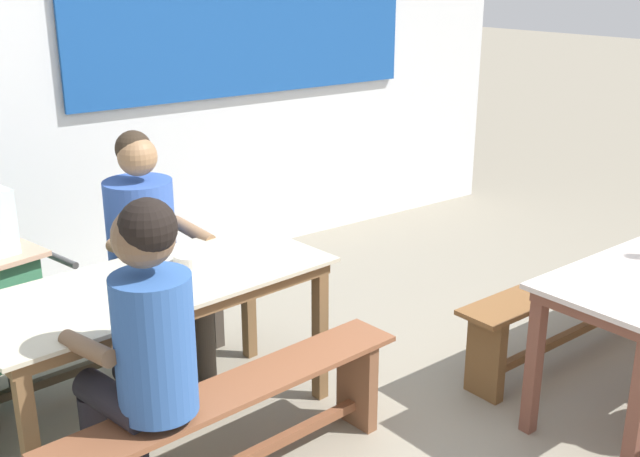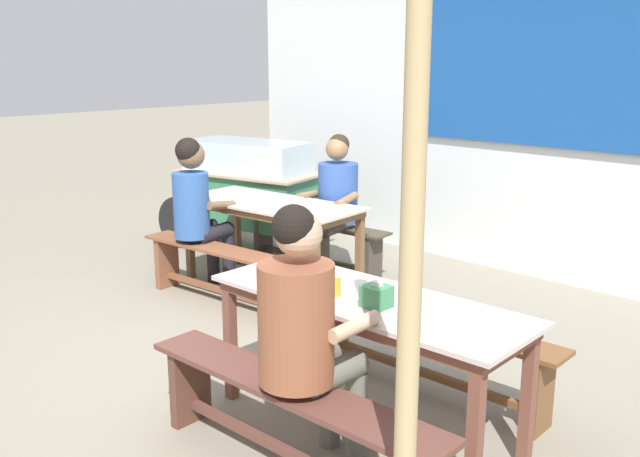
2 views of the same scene
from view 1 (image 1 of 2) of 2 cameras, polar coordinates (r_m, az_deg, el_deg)
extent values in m
plane|color=gray|center=(3.71, 11.75, -15.83)|extent=(40.00, 40.00, 0.00)
cube|color=silver|center=(5.49, -11.23, 11.17)|extent=(6.21, 0.12, 2.78)
cube|color=beige|center=(3.53, -12.17, -3.90)|extent=(1.68, 0.85, 0.02)
cube|color=brown|center=(3.55, -12.12, -4.48)|extent=(1.60, 0.78, 0.06)
cube|color=brown|center=(4.29, -5.32, -5.32)|extent=(0.07, 0.07, 0.68)
cube|color=brown|center=(3.87, 0.00, -8.01)|extent=(0.07, 0.07, 0.68)
cube|color=brown|center=(3.22, -20.57, -15.41)|extent=(0.07, 0.07, 0.68)
cube|color=brown|center=(3.74, 15.54, -9.87)|extent=(0.06, 0.06, 0.67)
cube|color=brown|center=(3.51, 22.40, -12.63)|extent=(0.06, 0.06, 0.67)
cube|color=#463C2C|center=(4.13, -16.07, -5.14)|extent=(1.58, 0.39, 0.02)
cube|color=#403831|center=(4.52, -8.26, -5.70)|extent=(0.08, 0.22, 0.45)
cube|color=#463C2C|center=(4.28, -15.65, -9.39)|extent=(1.29, 0.16, 0.04)
cube|color=brown|center=(3.21, -6.33, -11.78)|extent=(1.66, 0.40, 0.02)
cube|color=brown|center=(3.72, 2.75, -11.27)|extent=(0.08, 0.22, 0.45)
cube|color=brown|center=(4.47, 18.34, -3.54)|extent=(1.70, 0.30, 0.02)
cube|color=brown|center=(5.15, 22.57, -3.91)|extent=(0.07, 0.21, 0.45)
cube|color=brown|center=(4.02, 12.18, -9.25)|extent=(0.07, 0.21, 0.45)
cube|color=brown|center=(4.61, 17.90, -7.53)|extent=(1.42, 0.09, 0.04)
cylinder|color=#333333|center=(4.36, -21.93, -9.22)|extent=(0.05, 0.05, 0.27)
cylinder|color=#3F3F3F|center=(4.24, -20.00, -1.55)|extent=(0.18, 0.65, 0.04)
cylinder|color=black|center=(3.45, -13.63, -14.16)|extent=(0.11, 0.11, 0.47)
cylinder|color=black|center=(3.38, -16.24, -15.24)|extent=(0.11, 0.11, 0.47)
cylinder|color=black|center=(3.19, -12.28, -11.08)|extent=(0.20, 0.39, 0.13)
cylinder|color=black|center=(3.10, -15.04, -12.19)|extent=(0.20, 0.39, 0.13)
cylinder|color=#30579C|center=(2.89, -12.13, -8.42)|extent=(0.30, 0.30, 0.54)
sphere|color=brown|center=(2.75, -12.96, -0.57)|extent=(0.23, 0.23, 0.23)
sphere|color=black|center=(2.71, -12.65, 0.08)|extent=(0.21, 0.21, 0.21)
cylinder|color=brown|center=(3.12, -11.54, -6.57)|extent=(0.12, 0.31, 0.11)
cylinder|color=brown|center=(2.96, -16.84, -8.48)|extent=(0.12, 0.31, 0.09)
cylinder|color=#413A32|center=(4.01, -10.55, -8.99)|extent=(0.11, 0.11, 0.47)
cylinder|color=#413A32|center=(4.11, -8.53, -8.18)|extent=(0.11, 0.11, 0.47)
cylinder|color=#413A32|center=(4.03, -12.39, -4.50)|extent=(0.20, 0.43, 0.13)
cylinder|color=#413A32|center=(4.13, -10.35, -3.80)|extent=(0.20, 0.43, 0.13)
cylinder|color=#3152A2|center=(4.13, -13.12, -0.13)|extent=(0.36, 0.36, 0.54)
sphere|color=#8E6846|center=(4.01, -13.37, 5.22)|extent=(0.20, 0.20, 0.20)
sphere|color=#2D2319|center=(4.03, -13.65, 5.77)|extent=(0.19, 0.19, 0.19)
cylinder|color=#8E6846|center=(3.89, -14.00, -1.59)|extent=(0.12, 0.31, 0.08)
cylinder|color=#8E6846|center=(4.11, -9.41, -0.20)|extent=(0.12, 0.31, 0.11)
cylinder|color=silver|center=(3.67, -9.55, -2.24)|extent=(0.16, 0.16, 0.05)
camera|label=2|loc=(5.86, 64.01, 7.59)|focal=39.87mm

